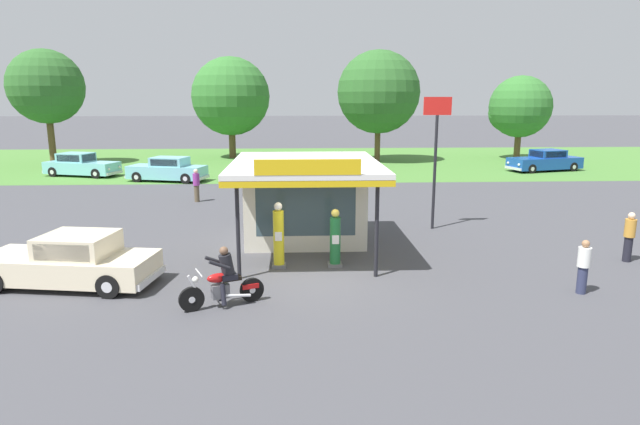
# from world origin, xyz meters

# --- Properties ---
(ground_plane) EXTENTS (300.00, 300.00, 0.00)m
(ground_plane) POSITION_xyz_m (0.00, 0.00, 0.00)
(ground_plane) COLOR #424247
(grass_verge_strip) EXTENTS (120.00, 24.00, 0.01)m
(grass_verge_strip) POSITION_xyz_m (0.00, 30.00, 0.00)
(grass_verge_strip) COLOR #477A33
(grass_verge_strip) RESTS_ON ground
(service_station_kiosk) EXTENTS (4.96, 6.68, 3.57)m
(service_station_kiosk) POSITION_xyz_m (-0.21, 3.96, 1.79)
(service_station_kiosk) COLOR beige
(service_station_kiosk) RESTS_ON ground
(gas_pump_nearside) EXTENTS (0.44, 0.44, 2.08)m
(gas_pump_nearside) POSITION_xyz_m (-1.10, 1.01, 0.96)
(gas_pump_nearside) COLOR slate
(gas_pump_nearside) RESTS_ON ground
(gas_pump_offside) EXTENTS (0.44, 0.44, 1.85)m
(gas_pump_offside) POSITION_xyz_m (0.68, 1.01, 0.84)
(gas_pump_offside) COLOR slate
(gas_pump_offside) RESTS_ON ground
(motorcycle_with_rider) EXTENTS (2.08, 1.03, 1.58)m
(motorcycle_with_rider) POSITION_xyz_m (-2.41, -2.19, 0.65)
(motorcycle_with_rider) COLOR black
(motorcycle_with_rider) RESTS_ON ground
(featured_classic_sedan) EXTENTS (5.24, 2.62, 1.50)m
(featured_classic_sedan) POSITION_xyz_m (-6.97, -0.36, 0.67)
(featured_classic_sedan) COLOR beige
(featured_classic_sedan) RESTS_ON ground
(parked_car_back_row_right) EXTENTS (5.35, 2.94, 1.55)m
(parked_car_back_row_right) POSITION_xyz_m (-8.74, 19.34, 0.71)
(parked_car_back_row_right) COLOR #7AC6D1
(parked_car_back_row_right) RESTS_ON ground
(parked_car_back_row_centre) EXTENTS (5.75, 3.01, 1.41)m
(parked_car_back_row_centre) POSITION_xyz_m (1.80, 22.80, 0.65)
(parked_car_back_row_centre) COLOR black
(parked_car_back_row_centre) RESTS_ON ground
(parked_car_back_row_centre_left) EXTENTS (5.80, 3.21, 1.55)m
(parked_car_back_row_centre_left) POSITION_xyz_m (17.79, 23.06, 0.70)
(parked_car_back_row_centre_left) COLOR #19479E
(parked_car_back_row_centre_left) RESTS_ON ground
(parked_car_second_row_spare) EXTENTS (5.41, 3.17, 1.58)m
(parked_car_second_row_spare) POSITION_xyz_m (-15.21, 22.00, 0.71)
(parked_car_second_row_spare) COLOR #7AC6D1
(parked_car_second_row_spare) RESTS_ON ground
(bystander_admiring_sedan) EXTENTS (0.34, 0.34, 1.70)m
(bystander_admiring_sedan) POSITION_xyz_m (-5.62, 12.16, 0.90)
(bystander_admiring_sedan) COLOR brown
(bystander_admiring_sedan) RESTS_ON ground
(bystander_standing_back_lot) EXTENTS (0.34, 0.34, 1.50)m
(bystander_standing_back_lot) POSITION_xyz_m (7.23, -1.72, 0.78)
(bystander_standing_back_lot) COLOR #2D3351
(bystander_standing_back_lot) RESTS_ON ground
(bystander_chatting_near_pumps) EXTENTS (0.34, 0.34, 1.64)m
(bystander_chatting_near_pumps) POSITION_xyz_m (10.25, 1.07, 0.86)
(bystander_chatting_near_pumps) COLOR black
(bystander_chatting_near_pumps) RESTS_ON ground
(tree_oak_distant_spare) EXTENTS (5.25, 5.25, 7.15)m
(tree_oak_distant_spare) POSITION_xyz_m (18.65, 30.73, 4.41)
(tree_oak_distant_spare) COLOR brown
(tree_oak_distant_spare) RESTS_ON ground
(tree_oak_centre) EXTENTS (6.81, 6.81, 8.80)m
(tree_oak_centre) POSITION_xyz_m (-6.19, 33.05, 5.30)
(tree_oak_centre) COLOR brown
(tree_oak_centre) RESTS_ON ground
(tree_oak_far_left) EXTENTS (6.81, 6.81, 9.14)m
(tree_oak_far_left) POSITION_xyz_m (6.32, 29.89, 5.59)
(tree_oak_far_left) COLOR brown
(tree_oak_far_left) RESTS_ON ground
(tree_oak_left) EXTENTS (5.74, 5.74, 8.99)m
(tree_oak_left) POSITION_xyz_m (-19.74, 28.66, 5.99)
(tree_oak_left) COLOR brown
(tree_oak_left) RESTS_ON ground
(roadside_pole_sign) EXTENTS (1.10, 0.12, 5.28)m
(roadside_pole_sign) POSITION_xyz_m (5.04, 5.84, 3.57)
(roadside_pole_sign) COLOR black
(roadside_pole_sign) RESTS_ON ground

